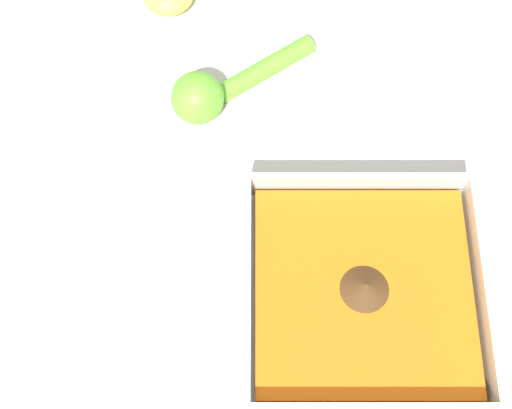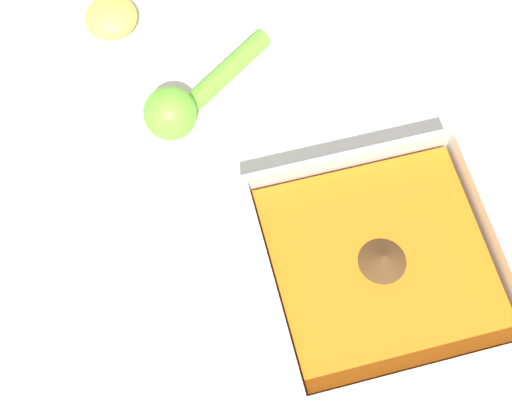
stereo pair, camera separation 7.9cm
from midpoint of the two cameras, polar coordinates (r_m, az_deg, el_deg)
ground_plane at (r=0.79m, az=11.92°, el=-8.91°), size 4.00×4.00×0.00m
square_dish at (r=0.78m, az=11.42°, el=-7.29°), size 0.25×0.25×0.06m
lemon_squeezer at (r=0.86m, az=-0.73°, el=8.82°), size 0.13×0.18×0.06m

